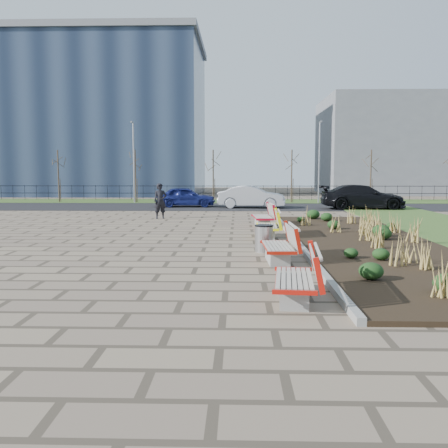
{
  "coord_description": "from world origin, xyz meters",
  "views": [
    {
      "loc": [
        1.92,
        -11.85,
        2.52
      ],
      "look_at": [
        1.5,
        3.0,
        0.9
      ],
      "focal_mm": 40.0,
      "sensor_mm": 36.0,
      "label": 1
    }
  ],
  "objects_px": {
    "litter_bin": "(264,239)",
    "bench_c": "(267,224)",
    "bench_a": "(294,275)",
    "car_blue": "(186,197)",
    "pedestrian": "(160,201)",
    "lamp_west": "(134,163)",
    "lamp_east": "(319,163)",
    "bench_d": "(262,215)",
    "bench_b": "(277,244)",
    "car_silver": "(252,197)",
    "car_black": "(363,197)"
  },
  "relations": [
    {
      "from": "litter_bin",
      "to": "pedestrian",
      "type": "height_order",
      "value": "pedestrian"
    },
    {
      "from": "car_silver",
      "to": "bench_c",
      "type": "bearing_deg",
      "value": -174.57
    },
    {
      "from": "lamp_west",
      "to": "bench_c",
      "type": "bearing_deg",
      "value": -65.15
    },
    {
      "from": "litter_bin",
      "to": "lamp_east",
      "type": "height_order",
      "value": "lamp_east"
    },
    {
      "from": "car_black",
      "to": "bench_c",
      "type": "bearing_deg",
      "value": 153.69
    },
    {
      "from": "bench_a",
      "to": "pedestrian",
      "type": "distance_m",
      "value": 16.94
    },
    {
      "from": "bench_b",
      "to": "lamp_west",
      "type": "relative_size",
      "value": 0.35
    },
    {
      "from": "litter_bin",
      "to": "car_blue",
      "type": "height_order",
      "value": "car_blue"
    },
    {
      "from": "bench_a",
      "to": "car_black",
      "type": "relative_size",
      "value": 0.39
    },
    {
      "from": "bench_d",
      "to": "pedestrian",
      "type": "xyz_separation_m",
      "value": [
        -5.1,
        3.52,
        0.41
      ]
    },
    {
      "from": "bench_c",
      "to": "car_black",
      "type": "distance_m",
      "value": 15.31
    },
    {
      "from": "car_silver",
      "to": "lamp_east",
      "type": "bearing_deg",
      "value": -41.54
    },
    {
      "from": "bench_a",
      "to": "lamp_east",
      "type": "bearing_deg",
      "value": 85.47
    },
    {
      "from": "car_blue",
      "to": "lamp_east",
      "type": "height_order",
      "value": "lamp_east"
    },
    {
      "from": "bench_a",
      "to": "bench_d",
      "type": "height_order",
      "value": "same"
    },
    {
      "from": "bench_d",
      "to": "lamp_east",
      "type": "height_order",
      "value": "lamp_east"
    },
    {
      "from": "lamp_west",
      "to": "car_blue",
      "type": "bearing_deg",
      "value": -43.73
    },
    {
      "from": "car_black",
      "to": "lamp_east",
      "type": "bearing_deg",
      "value": 18.48
    },
    {
      "from": "car_black",
      "to": "pedestrian",
      "type": "bearing_deg",
      "value": 118.89
    },
    {
      "from": "bench_a",
      "to": "lamp_west",
      "type": "relative_size",
      "value": 0.35
    },
    {
      "from": "bench_b",
      "to": "car_silver",
      "type": "relative_size",
      "value": 0.47
    },
    {
      "from": "pedestrian",
      "to": "car_blue",
      "type": "height_order",
      "value": "pedestrian"
    },
    {
      "from": "bench_b",
      "to": "car_blue",
      "type": "bearing_deg",
      "value": 100.81
    },
    {
      "from": "litter_bin",
      "to": "bench_c",
      "type": "bearing_deg",
      "value": 85.0
    },
    {
      "from": "bench_c",
      "to": "bench_d",
      "type": "bearing_deg",
      "value": 91.91
    },
    {
      "from": "bench_b",
      "to": "bench_c",
      "type": "relative_size",
      "value": 1.0
    },
    {
      "from": "bench_a",
      "to": "car_silver",
      "type": "distance_m",
      "value": 23.44
    },
    {
      "from": "bench_d",
      "to": "car_silver",
      "type": "xyz_separation_m",
      "value": [
        -0.19,
        10.8,
        0.25
      ]
    },
    {
      "from": "bench_a",
      "to": "car_black",
      "type": "bearing_deg",
      "value": 78.55
    },
    {
      "from": "bench_b",
      "to": "lamp_east",
      "type": "relative_size",
      "value": 0.35
    },
    {
      "from": "pedestrian",
      "to": "lamp_east",
      "type": "distance_m",
      "value": 16.03
    },
    {
      "from": "bench_c",
      "to": "bench_d",
      "type": "relative_size",
      "value": 1.0
    },
    {
      "from": "bench_c",
      "to": "car_blue",
      "type": "bearing_deg",
      "value": 108.77
    },
    {
      "from": "bench_d",
      "to": "litter_bin",
      "type": "bearing_deg",
      "value": -96.38
    },
    {
      "from": "litter_bin",
      "to": "car_silver",
      "type": "relative_size",
      "value": 0.18
    },
    {
      "from": "bench_d",
      "to": "bench_b",
      "type": "bearing_deg",
      "value": -94.04
    },
    {
      "from": "car_silver",
      "to": "lamp_east",
      "type": "relative_size",
      "value": 0.74
    },
    {
      "from": "bench_a",
      "to": "car_blue",
      "type": "bearing_deg",
      "value": 106.25
    },
    {
      "from": "car_black",
      "to": "lamp_west",
      "type": "height_order",
      "value": "lamp_west"
    },
    {
      "from": "bench_b",
      "to": "car_black",
      "type": "distance_m",
      "value": 19.81
    },
    {
      "from": "lamp_west",
      "to": "litter_bin",
      "type": "bearing_deg",
      "value": -68.92
    },
    {
      "from": "bench_b",
      "to": "lamp_east",
      "type": "bearing_deg",
      "value": 76.29
    },
    {
      "from": "lamp_east",
      "to": "litter_bin",
      "type": "bearing_deg",
      "value": -103.13
    },
    {
      "from": "pedestrian",
      "to": "lamp_east",
      "type": "relative_size",
      "value": 0.3
    },
    {
      "from": "bench_b",
      "to": "litter_bin",
      "type": "distance_m",
      "value": 1.74
    },
    {
      "from": "bench_b",
      "to": "lamp_west",
      "type": "height_order",
      "value": "lamp_west"
    },
    {
      "from": "lamp_east",
      "to": "bench_d",
      "type": "bearing_deg",
      "value": -107.58
    },
    {
      "from": "bench_a",
      "to": "bench_b",
      "type": "relative_size",
      "value": 1.0
    },
    {
      "from": "bench_d",
      "to": "lamp_east",
      "type": "distance_m",
      "value": 16.75
    },
    {
      "from": "bench_a",
      "to": "car_black",
      "type": "distance_m",
      "value": 23.67
    }
  ]
}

